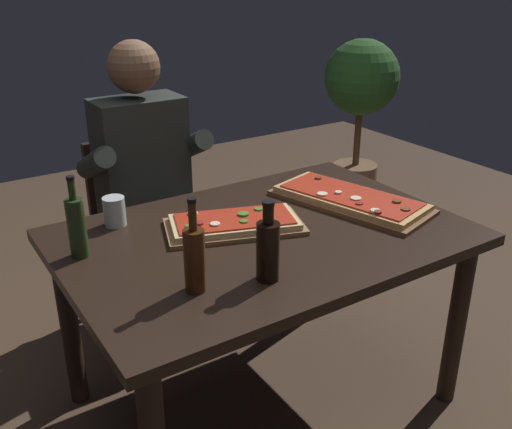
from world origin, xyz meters
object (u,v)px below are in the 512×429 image
pizza_rectangular_left (350,199)px  seated_diner (147,178)px  oil_bottle_amber (268,249)px  diner_chair (141,222)px  tumbler_near_camera (114,211)px  pizza_rectangular_front (234,224)px  wine_bottle_dark (195,258)px  vinegar_bottle_green (77,226)px  potted_plant_corner (360,104)px  dining_table (264,256)px

pizza_rectangular_left → seated_diner: seated_diner is taller
oil_bottle_amber → seated_diner: bearing=87.6°
diner_chair → tumbler_near_camera: bearing=-119.4°
pizza_rectangular_left → oil_bottle_amber: 0.68m
pizza_rectangular_front → wine_bottle_dark: (-0.31, -0.30, 0.09)m
seated_diner → vinegar_bottle_green: bearing=-130.0°
vinegar_bottle_green → tumbler_near_camera: size_ratio=2.57×
potted_plant_corner → dining_table: bearing=-142.1°
diner_chair → seated_diner: seated_diner is taller
vinegar_bottle_green → seated_diner: (0.47, 0.56, -0.10)m
vinegar_bottle_green → potted_plant_corner: potted_plant_corner is taller
tumbler_near_camera → potted_plant_corner: size_ratio=0.09×
pizza_rectangular_left → tumbler_near_camera: bearing=159.6°
seated_diner → potted_plant_corner: bearing=15.7°
wine_bottle_dark → pizza_rectangular_left: bearing=17.0°
dining_table → seated_diner: bearing=100.0°
pizza_rectangular_front → potted_plant_corner: (1.63, 1.13, 0.01)m
vinegar_bottle_green → potted_plant_corner: 2.39m
tumbler_near_camera → dining_table: bearing=-39.6°
pizza_rectangular_front → diner_chair: size_ratio=0.62×
dining_table → pizza_rectangular_front: 0.16m
oil_bottle_amber → diner_chair: size_ratio=0.29×
pizza_rectangular_left → seated_diner: size_ratio=0.51×
pizza_rectangular_front → vinegar_bottle_green: 0.54m
dining_table → vinegar_bottle_green: vinegar_bottle_green is taller
potted_plant_corner → vinegar_bottle_green: bearing=-154.4°
diner_chair → vinegar_bottle_green: bearing=-124.6°
vinegar_bottle_green → oil_bottle_amber: bearing=-46.8°
wine_bottle_dark → pizza_rectangular_front: bearing=43.9°
seated_diner → wine_bottle_dark: bearing=-104.9°
pizza_rectangular_front → seated_diner: 0.66m
pizza_rectangular_left → diner_chair: bearing=124.1°
tumbler_near_camera → vinegar_bottle_green: bearing=-137.1°
vinegar_bottle_green → potted_plant_corner: (2.15, 1.03, -0.07)m
oil_bottle_amber → diner_chair: oil_bottle_amber is taller
pizza_rectangular_left → potted_plant_corner: potted_plant_corner is taller
tumbler_near_camera → seated_diner: 0.49m
pizza_rectangular_front → seated_diner: bearing=95.0°
pizza_rectangular_front → tumbler_near_camera: bearing=142.6°
pizza_rectangular_left → pizza_rectangular_front: bearing=174.2°
potted_plant_corner → tumbler_near_camera: bearing=-156.3°
wine_bottle_dark → seated_diner: 0.99m
tumbler_near_camera → pizza_rectangular_front: bearing=-37.4°
pizza_rectangular_front → seated_diner: (-0.06, 0.65, -0.02)m
pizza_rectangular_front → tumbler_near_camera: 0.43m
vinegar_bottle_green → dining_table: bearing=-16.4°
wine_bottle_dark → potted_plant_corner: (1.94, 1.43, -0.07)m
pizza_rectangular_front → oil_bottle_amber: bearing=-105.4°
diner_chair → pizza_rectangular_front: bearing=-85.8°
pizza_rectangular_front → vinegar_bottle_green: bearing=169.8°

